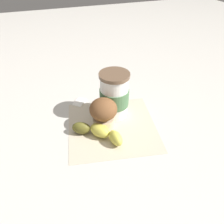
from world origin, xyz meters
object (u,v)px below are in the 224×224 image
Objects in this scene: coffee_cup at (114,95)px; sugar_packet at (79,102)px; muffin at (103,113)px; banana at (99,132)px.

coffee_cup is 2.84× the size of sugar_packet.
coffee_cup is at bearing 133.93° from muffin.
banana is (0.08, -0.07, -0.05)m from coffee_cup.
sugar_packet is (-0.14, -0.04, -0.05)m from muffin.
sugar_packet is at bearing -164.16° from muffin.
banana is at bearing -41.26° from coffee_cup.
coffee_cup is 0.07m from muffin.
coffee_cup is 0.15m from sugar_packet.
muffin is 1.88× the size of sugar_packet.
muffin reaches higher than banana.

